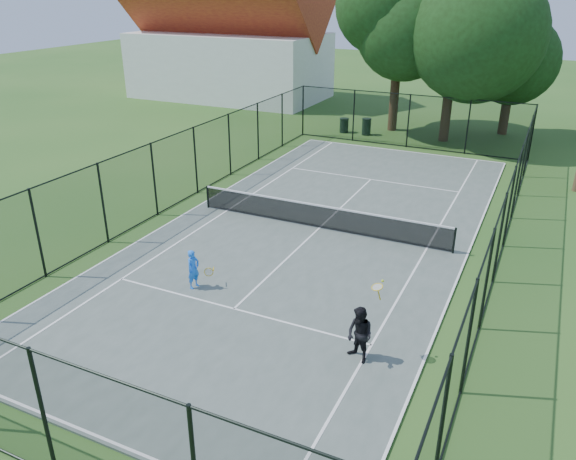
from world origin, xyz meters
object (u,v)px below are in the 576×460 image
at_px(trash_bin_right, 366,127).
at_px(player_blue, 194,269).
at_px(trash_bin_left, 344,125).
at_px(tennis_net, 320,216).
at_px(player_black, 360,335).

relative_size(trash_bin_right, player_blue, 0.82).
distance_m(trash_bin_left, trash_bin_right, 1.46).
xyz_separation_m(tennis_net, trash_bin_left, (-4.42, 14.69, -0.13)).
xyz_separation_m(player_blue, player_black, (5.73, -1.30, 0.12)).
bearing_deg(player_blue, trash_bin_right, 93.44).
bearing_deg(player_blue, player_black, -12.77).
distance_m(trash_bin_right, player_black, 22.91).
height_order(trash_bin_right, player_blue, player_blue).
relative_size(tennis_net, player_blue, 8.13).
xyz_separation_m(tennis_net, player_blue, (-1.73, -5.82, 0.10)).
bearing_deg(trash_bin_left, tennis_net, -73.25).
bearing_deg(trash_bin_left, player_blue, -82.53).
relative_size(trash_bin_left, player_black, 0.43).
bearing_deg(player_black, player_blue, 167.23).
bearing_deg(player_black, trash_bin_left, 111.11).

